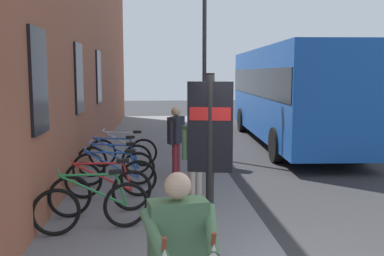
% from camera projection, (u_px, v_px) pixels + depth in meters
% --- Properties ---
extents(ground, '(60.00, 60.00, 0.00)m').
position_uv_depth(ground, '(264.00, 173.00, 11.31)').
color(ground, '#2D2D30').
extents(sidewalk_pavement, '(24.00, 3.50, 0.12)m').
position_uv_depth(sidewalk_pavement, '(156.00, 157.00, 13.07)').
color(sidewalk_pavement, slate).
rests_on(sidewalk_pavement, ground).
extents(station_facade, '(22.00, 0.65, 7.83)m').
position_uv_depth(station_facade, '(86.00, 27.00, 13.41)').
color(station_facade, '#9E563D').
rests_on(station_facade, ground).
extents(bicycle_leaning_wall, '(0.63, 1.72, 0.97)m').
position_uv_depth(bicycle_leaning_wall, '(93.00, 206.00, 6.74)').
color(bicycle_leaning_wall, black).
rests_on(bicycle_leaning_wall, sidewalk_pavement).
extents(bicycle_beside_lamp, '(0.66, 1.71, 0.97)m').
position_uv_depth(bicycle_beside_lamp, '(102.00, 192.00, 7.58)').
color(bicycle_beside_lamp, black).
rests_on(bicycle_beside_lamp, sidewalk_pavement).
extents(bicycle_by_door, '(0.48, 1.77, 0.97)m').
position_uv_depth(bicycle_by_door, '(112.00, 178.00, 8.59)').
color(bicycle_by_door, black).
rests_on(bicycle_by_door, sidewalk_pavement).
extents(bicycle_nearest_sign, '(0.48, 1.77, 0.97)m').
position_uv_depth(bicycle_nearest_sign, '(114.00, 168.00, 9.51)').
color(bicycle_nearest_sign, black).
rests_on(bicycle_nearest_sign, sidewalk_pavement).
extents(bicycle_under_window, '(0.51, 1.75, 0.97)m').
position_uv_depth(bicycle_under_window, '(115.00, 159.00, 10.43)').
color(bicycle_under_window, black).
rests_on(bicycle_under_window, sidewalk_pavement).
extents(bicycle_mid_rack, '(0.48, 1.77, 0.97)m').
position_uv_depth(bicycle_mid_rack, '(123.00, 152.00, 11.43)').
color(bicycle_mid_rack, black).
rests_on(bicycle_mid_rack, sidewalk_pavement).
extents(transit_info_sign, '(0.19, 0.56, 2.40)m').
position_uv_depth(transit_info_sign, '(210.00, 140.00, 5.39)').
color(transit_info_sign, black).
rests_on(transit_info_sign, sidewalk_pavement).
extents(city_bus, '(10.60, 3.01, 3.35)m').
position_uv_depth(city_bus, '(290.00, 90.00, 15.75)').
color(city_bus, '#1951B2').
rests_on(city_bus, ground).
extents(pedestrian_crossing_street, '(0.56, 0.42, 1.63)m').
position_uv_depth(pedestrian_crossing_street, '(176.00, 134.00, 10.23)').
color(pedestrian_crossing_street, maroon).
rests_on(pedestrian_crossing_street, sidewalk_pavement).
extents(pedestrian_near_bus, '(0.47, 0.54, 1.67)m').
position_uv_depth(pedestrian_near_bus, '(195.00, 147.00, 8.34)').
color(pedestrian_near_bus, '#B2A599').
rests_on(pedestrian_near_bus, sidewalk_pavement).
extents(pedestrian_by_facade, '(0.36, 0.65, 1.76)m').
position_uv_depth(pedestrian_by_facade, '(208.00, 123.00, 11.92)').
color(pedestrian_by_facade, brown).
rests_on(pedestrian_by_facade, sidewalk_pavement).
extents(tourist_with_hotdogs, '(0.62, 0.62, 1.62)m').
position_uv_depth(tourist_with_hotdogs, '(179.00, 249.00, 3.55)').
color(tourist_with_hotdogs, brown).
rests_on(tourist_with_hotdogs, sidewalk_pavement).
extents(street_lamp, '(0.28, 0.28, 5.12)m').
position_uv_depth(street_lamp, '(204.00, 51.00, 12.97)').
color(street_lamp, '#333338').
rests_on(street_lamp, sidewalk_pavement).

